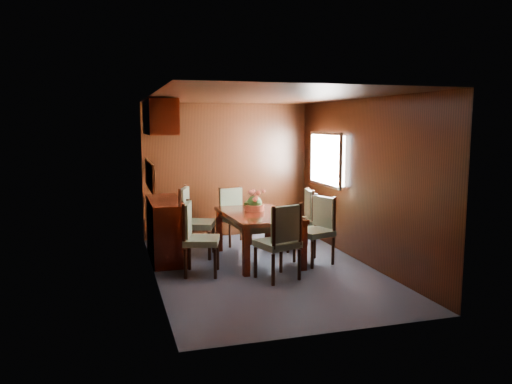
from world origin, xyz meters
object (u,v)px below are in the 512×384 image
object	(u,v)px
sideboard	(166,229)
chair_left_near	(196,234)
chair_right_near	(318,226)
flower_centerpiece	(254,201)
dining_table	(258,220)
chair_head	(281,238)

from	to	relation	value
sideboard	chair_left_near	xyz separation A→B (m)	(0.30, -0.96, 0.11)
chair_left_near	chair_right_near	world-z (taller)	chair_left_near
sideboard	chair_left_near	world-z (taller)	chair_left_near
sideboard	flower_centerpiece	world-z (taller)	flower_centerpiece
sideboard	flower_centerpiece	xyz separation A→B (m)	(1.31, -0.31, 0.42)
dining_table	chair_left_near	size ratio (longest dim) A/B	1.57
chair_right_near	sideboard	bearing A→B (deg)	50.15
chair_right_near	dining_table	bearing A→B (deg)	47.61
dining_table	chair_left_near	world-z (taller)	chair_left_near
dining_table	flower_centerpiece	bearing A→B (deg)	87.83
chair_right_near	chair_left_near	bearing A→B (deg)	75.17
chair_left_near	dining_table	bearing A→B (deg)	130.04
chair_left_near	chair_right_near	size ratio (longest dim) A/B	1.01
sideboard	dining_table	world-z (taller)	sideboard
chair_head	dining_table	bearing A→B (deg)	72.59
chair_right_near	flower_centerpiece	distance (m)	1.04
flower_centerpiece	chair_left_near	bearing A→B (deg)	-147.37
sideboard	chair_left_near	size ratio (longest dim) A/B	1.39
chair_left_near	flower_centerpiece	size ratio (longest dim) A/B	3.14
chair_head	chair_left_near	bearing A→B (deg)	132.80
chair_left_near	chair_right_near	xyz separation A→B (m)	(1.81, 0.07, -0.01)
chair_head	chair_right_near	bearing A→B (deg)	21.64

